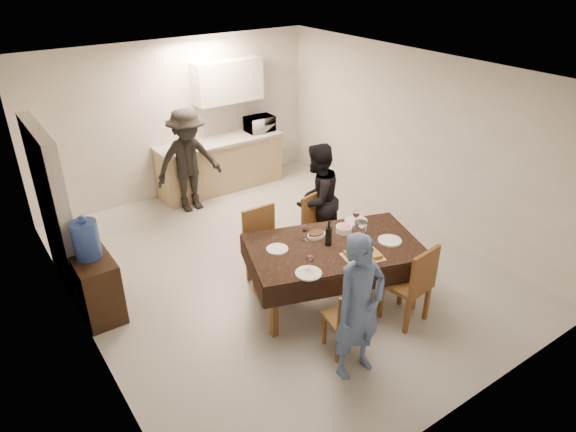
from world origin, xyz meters
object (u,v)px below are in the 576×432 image
at_px(wine_bottle, 329,233).
at_px(person_near, 359,307).
at_px(person_kitchen, 188,161).
at_px(console, 96,284).
at_px(water_jug, 86,240).
at_px(microwave, 260,124).
at_px(water_pitcher, 360,230).
at_px(savoury_tart, 363,255).
at_px(person_far, 317,200).
at_px(dining_table, 334,248).

bearing_deg(wine_bottle, person_near, -114.44).
bearing_deg(person_kitchen, console, -138.41).
xyz_separation_m(water_jug, microwave, (3.70, 2.30, 0.06)).
relative_size(console, person_near, 0.53).
distance_m(console, water_jug, 0.60).
distance_m(water_pitcher, person_near, 1.35).
relative_size(savoury_tart, person_near, 0.27).
bearing_deg(water_pitcher, person_kitchen, 101.76).
bearing_deg(person_far, microwave, -120.97).
bearing_deg(person_far, savoury_tart, 57.11).
xyz_separation_m(water_jug, person_near, (1.87, -2.45, -0.20)).
xyz_separation_m(console, wine_bottle, (2.37, -1.35, 0.55)).
bearing_deg(wine_bottle, water_pitcher, -14.04).
bearing_deg(water_pitcher, water_jug, 152.40).
xyz_separation_m(person_near, person_far, (1.10, 2.10, 0.01)).
relative_size(microwave, person_kitchen, 0.29).
height_order(savoury_tart, person_near, person_near).
xyz_separation_m(dining_table, savoury_tart, (0.10, -0.38, 0.06)).
xyz_separation_m(dining_table, console, (-2.42, 1.40, -0.36)).
xyz_separation_m(dining_table, water_pitcher, (0.35, -0.05, 0.15)).
distance_m(dining_table, water_jug, 2.80).
distance_m(water_jug, savoury_tart, 3.08).
distance_m(person_far, person_kitchen, 2.36).
xyz_separation_m(water_pitcher, savoury_tart, (-0.25, -0.33, -0.08)).
distance_m(savoury_tart, person_far, 1.50).
bearing_deg(person_kitchen, water_jug, -138.41).
distance_m(dining_table, savoury_tart, 0.40).
height_order(person_near, person_far, person_far).
bearing_deg(console, dining_table, -30.02).
xyz_separation_m(person_near, person_kitchen, (0.21, 4.29, 0.06)).
height_order(dining_table, microwave, microwave).
bearing_deg(microwave, water_jug, 31.82).
height_order(water_pitcher, savoury_tart, water_pitcher).
height_order(console, person_far, person_far).
xyz_separation_m(dining_table, person_kitchen, (-0.34, 3.24, 0.10)).
height_order(wine_bottle, person_far, person_far).
distance_m(console, water_pitcher, 3.16).
bearing_deg(dining_table, person_near, -99.22).
height_order(console, savoury_tart, savoury_tart).
relative_size(console, microwave, 1.68).
height_order(water_pitcher, person_far, person_far).
relative_size(dining_table, person_far, 1.42).
xyz_separation_m(microwave, person_kitchen, (-1.62, -0.45, -0.20)).
height_order(console, water_pitcher, water_pitcher).
bearing_deg(microwave, console, 31.82).
bearing_deg(water_pitcher, person_near, -131.99).
bearing_deg(wine_bottle, person_far, 59.04).
bearing_deg(person_far, person_kitchen, -83.43).
height_order(wine_bottle, savoury_tart, wine_bottle).
bearing_deg(dining_table, microwave, 89.24).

